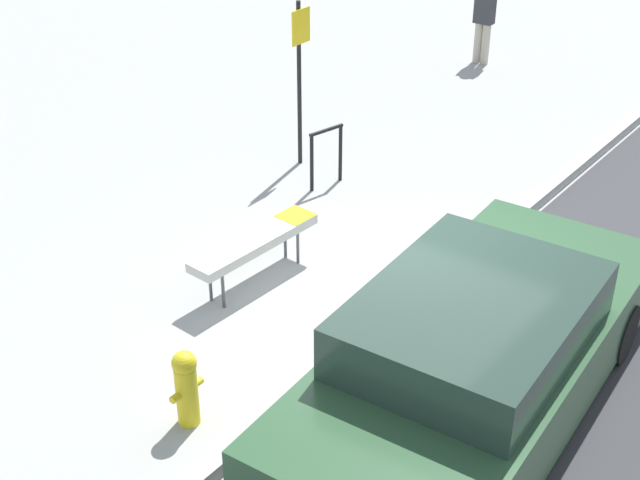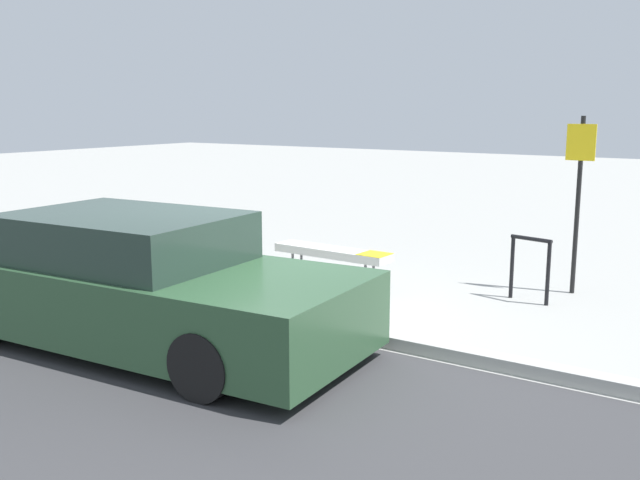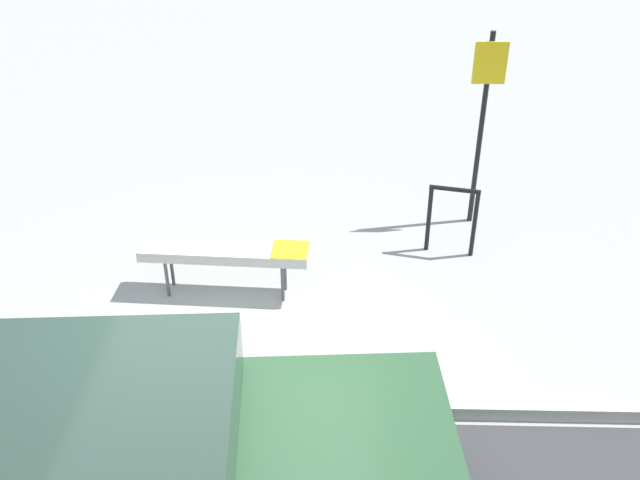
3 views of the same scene
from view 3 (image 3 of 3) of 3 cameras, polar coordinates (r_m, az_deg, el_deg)
ground_plane at (r=6.22m, az=-6.66°, el=-13.18°), size 60.00×60.00×0.00m
curb at (r=6.17m, az=-6.70°, el=-12.75°), size 60.00×0.20×0.13m
bench at (r=7.23m, az=-7.59°, el=-1.00°), size 1.71×0.44×0.56m
bike_rack at (r=7.96m, az=10.54°, el=2.10°), size 0.55×0.17×0.83m
sign_post at (r=8.29m, az=12.92°, el=9.83°), size 0.36×0.08×2.30m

